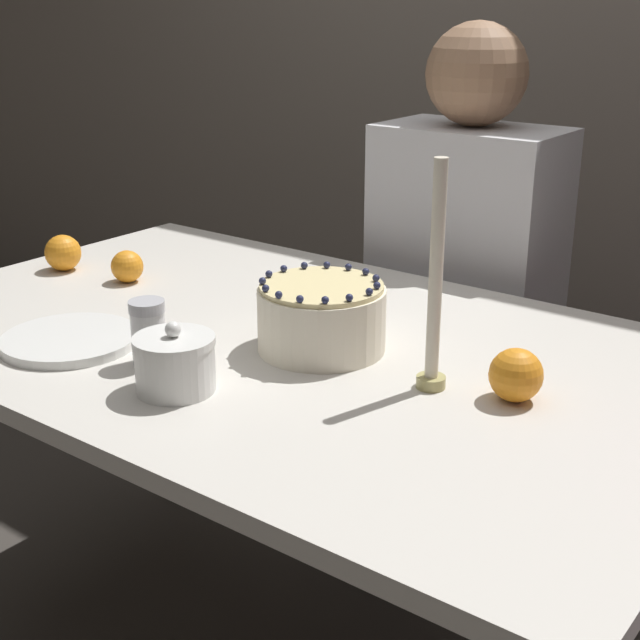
{
  "coord_description": "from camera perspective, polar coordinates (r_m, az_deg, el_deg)",
  "views": [
    {
      "loc": [
        0.92,
        -1.1,
        1.32
      ],
      "look_at": [
        0.09,
        -0.0,
        0.81
      ],
      "focal_mm": 50.0,
      "sensor_mm": 36.0,
      "label": 1
    }
  ],
  "objects": [
    {
      "name": "cake",
      "position": [
        1.46,
        -0.0,
        0.15
      ],
      "size": [
        0.21,
        0.21,
        0.13
      ],
      "color": "#EFE5CC",
      "rests_on": "dining_table"
    },
    {
      "name": "candle",
      "position": [
        1.3,
        7.37,
        1.56
      ],
      "size": [
        0.04,
        0.04,
        0.35
      ],
      "color": "tan",
      "rests_on": "dining_table"
    },
    {
      "name": "person_man_blue_shirt",
      "position": [
        2.11,
        9.03,
        -1.13
      ],
      "size": [
        0.4,
        0.34,
        1.26
      ],
      "rotation": [
        0.0,
        0.0,
        3.14
      ],
      "color": "#2D2D38",
      "rests_on": "ground_plane"
    },
    {
      "name": "dining_table",
      "position": [
        1.58,
        -2.56,
        -4.95
      ],
      "size": [
        1.48,
        0.9,
        0.76
      ],
      "color": "beige",
      "rests_on": "ground_plane"
    },
    {
      "name": "sugar_bowl",
      "position": [
        1.34,
        -9.26,
        -2.74
      ],
      "size": [
        0.12,
        0.12,
        0.11
      ],
      "color": "white",
      "rests_on": "dining_table"
    },
    {
      "name": "orange_fruit_2",
      "position": [
        1.32,
        12.43,
        -3.46
      ],
      "size": [
        0.08,
        0.08,
        0.08
      ],
      "color": "orange",
      "rests_on": "dining_table"
    },
    {
      "name": "plate_stack",
      "position": [
        1.56,
        -15.71,
        -1.23
      ],
      "size": [
        0.23,
        0.23,
        0.02
      ],
      "color": "white",
      "rests_on": "dining_table"
    },
    {
      "name": "orange_fruit_0",
      "position": [
        1.86,
        -12.24,
        3.37
      ],
      "size": [
        0.07,
        0.07,
        0.07
      ],
      "color": "orange",
      "rests_on": "dining_table"
    },
    {
      "name": "orange_fruit_1",
      "position": [
        1.98,
        -16.13,
        4.16
      ],
      "size": [
        0.08,
        0.08,
        0.08
      ],
      "color": "orange",
      "rests_on": "dining_table"
    },
    {
      "name": "sugar_shaker",
      "position": [
        1.44,
        -10.93,
        -0.76
      ],
      "size": [
        0.06,
        0.06,
        0.11
      ],
      "color": "white",
      "rests_on": "dining_table"
    }
  ]
}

